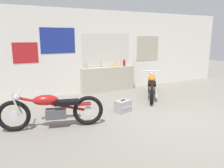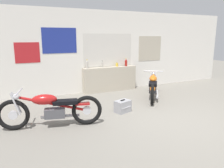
{
  "view_description": "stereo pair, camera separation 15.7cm",
  "coord_description": "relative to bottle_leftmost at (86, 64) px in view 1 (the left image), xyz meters",
  "views": [
    {
      "loc": [
        -3.59,
        -3.64,
        1.92
      ],
      "look_at": [
        -1.09,
        1.34,
        0.7
      ],
      "focal_mm": 35.0,
      "sensor_mm": 36.0,
      "label": 1
    },
    {
      "loc": [
        -3.45,
        -3.71,
        1.92
      ],
      "look_at": [
        -1.09,
        1.34,
        0.7
      ],
      "focal_mm": 35.0,
      "sensor_mm": 36.0,
      "label": 2
    }
  ],
  "objects": [
    {
      "name": "bottle_leftmost",
      "position": [
        0.0,
        0.0,
        0.0
      ],
      "size": [
        0.08,
        0.08,
        0.3
      ],
      "color": "#B7B2A8",
      "rests_on": "sill_counter"
    },
    {
      "name": "bottle_right_center",
      "position": [
        1.47,
        -0.03,
        -0.01
      ],
      "size": [
        0.09,
        0.09,
        0.28
      ],
      "color": "maroon",
      "rests_on": "sill_counter"
    },
    {
      "name": "wall_back",
      "position": [
        1.11,
        0.17,
        0.4
      ],
      "size": [
        10.0,
        0.07,
        2.8
      ],
      "color": "silver",
      "rests_on": "ground_plane"
    },
    {
      "name": "ground_plane",
      "position": [
        1.12,
        -3.25,
        -1.0
      ],
      "size": [
        24.0,
        24.0,
        0.0
      ],
      "primitive_type": "plane",
      "color": "gray"
    },
    {
      "name": "motorcycle_red",
      "position": [
        -1.64,
        -2.42,
        -0.59
      ],
      "size": [
        2.14,
        0.76,
        0.83
      ],
      "color": "black",
      "rests_on": "ground_plane"
    },
    {
      "name": "hard_case_silver",
      "position": [
        0.2,
        -2.21,
        -0.85
      ],
      "size": [
        0.46,
        0.37,
        0.33
      ],
      "color": "#9E9EA3",
      "rests_on": "ground_plane"
    },
    {
      "name": "bottle_left_center",
      "position": [
        0.55,
        0.0,
        -0.03
      ],
      "size": [
        0.06,
        0.06,
        0.23
      ],
      "color": "#B7B2A8",
      "rests_on": "sill_counter"
    },
    {
      "name": "bottle_center",
      "position": [
        1.11,
        -0.0,
        -0.06
      ],
      "size": [
        0.09,
        0.09,
        0.16
      ],
      "color": "gold",
      "rests_on": "sill_counter"
    },
    {
      "name": "motorcycle_orange",
      "position": [
        1.7,
        -1.41,
        -0.61
      ],
      "size": [
        1.32,
        1.75,
        0.78
      ],
      "color": "black",
      "rests_on": "ground_plane"
    },
    {
      "name": "sill_counter",
      "position": [
        0.83,
        -0.01,
        -0.57
      ],
      "size": [
        1.96,
        0.28,
        0.87
      ],
      "color": "#B7AD99",
      "rests_on": "ground_plane"
    }
  ]
}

